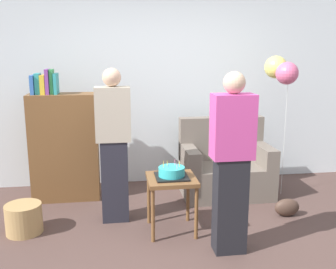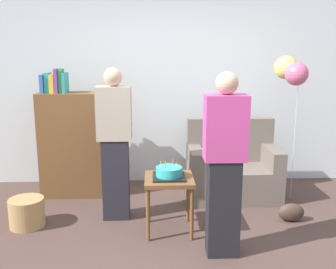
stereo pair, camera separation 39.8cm
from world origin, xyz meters
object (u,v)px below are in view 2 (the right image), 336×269
at_px(couch, 232,170).
at_px(bookshelf, 73,142).
at_px(handbag, 291,212).
at_px(birthday_cake, 169,173).
at_px(person_holding_cake, 224,165).
at_px(balloon_bunch, 291,71).
at_px(person_blowing_candles, 115,144).
at_px(wicker_basket, 27,213).
at_px(side_table, 169,186).

relative_size(couch, bookshelf, 0.69).
distance_m(couch, handbag, 0.95).
distance_m(birthday_cake, person_holding_cake, 0.69).
distance_m(person_holding_cake, balloon_bunch, 1.81).
distance_m(bookshelf, person_blowing_candles, 0.96).
relative_size(person_holding_cake, handbag, 5.82).
bearing_deg(handbag, balloon_bunch, 78.46).
bearing_deg(person_holding_cake, wicker_basket, -15.09).
bearing_deg(couch, bookshelf, 176.26).
relative_size(birthday_cake, person_holding_cake, 0.20).
relative_size(person_blowing_candles, person_holding_cake, 1.00).
relative_size(person_holding_cake, balloon_bunch, 0.94).
xyz_separation_m(bookshelf, birthday_cake, (1.16, -1.08, -0.06)).
bearing_deg(birthday_cake, person_holding_cake, -45.74).
bearing_deg(person_blowing_candles, balloon_bunch, -9.10).
height_order(couch, wicker_basket, couch).
xyz_separation_m(birthday_cake, person_holding_cake, (0.46, -0.47, 0.21)).
bearing_deg(side_table, balloon_bunch, 30.11).
bearing_deg(balloon_bunch, wicker_basket, -166.92).
height_order(person_holding_cake, handbag, person_holding_cake).
bearing_deg(person_blowing_candles, couch, 0.52).
xyz_separation_m(side_table, wicker_basket, (-1.47, 0.16, -0.33)).
distance_m(couch, balloon_bunch, 1.38).
bearing_deg(wicker_basket, handbag, 0.14).
distance_m(couch, bookshelf, 2.02).
xyz_separation_m(person_blowing_candles, wicker_basket, (-0.92, -0.19, -0.68)).
distance_m(couch, side_table, 1.27).
distance_m(person_blowing_candles, handbag, 2.03).
distance_m(birthday_cake, handbag, 1.43).
bearing_deg(side_table, wicker_basket, 173.64).
bearing_deg(wicker_basket, person_blowing_candles, 11.57).
relative_size(couch, handbag, 3.93).
distance_m(bookshelf, person_holding_cake, 2.25).
bearing_deg(bookshelf, birthday_cake, -43.13).
bearing_deg(balloon_bunch, birthday_cake, -149.89).
height_order(couch, handbag, couch).
height_order(person_holding_cake, balloon_bunch, balloon_bunch).
distance_m(wicker_basket, handbag, 2.80).
bearing_deg(birthday_cake, bookshelf, 136.87).
bearing_deg(person_holding_cake, person_blowing_candles, -35.84).
bearing_deg(wicker_basket, person_holding_cake, -18.18).
bearing_deg(person_blowing_candles, side_table, -55.02).
bearing_deg(wicker_basket, side_table, -6.36).
bearing_deg(birthday_cake, balloon_bunch, 30.11).
bearing_deg(balloon_bunch, side_table, -149.89).
height_order(person_blowing_candles, balloon_bunch, balloon_bunch).
bearing_deg(person_holding_cake, couch, -101.62).
bearing_deg(wicker_basket, bookshelf, 70.92).
relative_size(bookshelf, birthday_cake, 4.97).
height_order(side_table, person_holding_cake, person_holding_cake).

